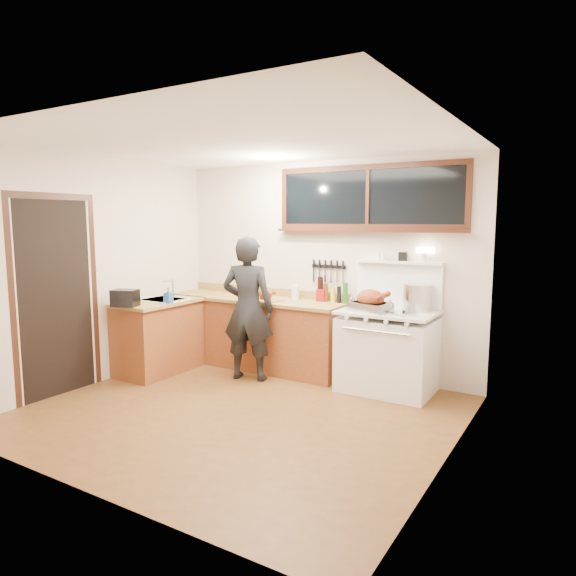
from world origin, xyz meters
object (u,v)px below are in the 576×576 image
Objects in this scene: vintage_stove at (388,349)px; man at (248,309)px; cutting_board at (265,296)px; roast_turkey at (371,302)px.

vintage_stove is 0.93× the size of man.
cutting_board is at bearing 88.02° from man.
man is at bearing -167.08° from roast_turkey.
cutting_board is at bearing -176.20° from vintage_stove.
vintage_stove reaches higher than cutting_board.
man reaches higher than cutting_board.
vintage_stove is 0.57m from roast_turkey.
man reaches higher than vintage_stove.
cutting_board is (-1.55, -0.10, 0.49)m from vintage_stove.
cutting_board is (0.01, 0.36, 0.10)m from man.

